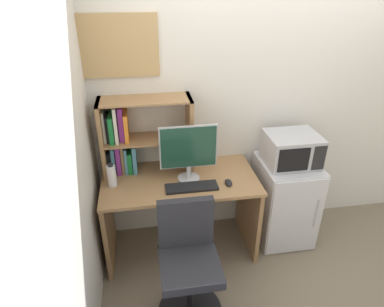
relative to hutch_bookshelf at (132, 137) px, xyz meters
The scene contains 12 objects.
wall_back 1.68m from the hutch_bookshelf, ahead, with size 6.40×0.04×2.60m, color silver.
wall_left 1.53m from the hutch_bookshelf, 103.55° to the right, with size 0.04×4.40×2.60m, color silver.
desk 0.70m from the hutch_bookshelf, 29.73° to the right, with size 1.31×0.67×0.77m.
hutch_bookshelf is the anchor object (origin of this frame).
monitor 0.50m from the hutch_bookshelf, 27.18° to the right, with size 0.47×0.19×0.49m.
keyboard 0.66m from the hutch_bookshelf, 39.58° to the right, with size 0.43×0.14×0.02m, color black.
computer_mouse 0.89m from the hutch_bookshelf, 25.45° to the right, with size 0.06×0.10×0.03m, color black.
water_bottle 0.37m from the hutch_bookshelf, 129.03° to the right, with size 0.07×0.07×0.20m.
mini_fridge 1.54m from the hutch_bookshelf, ahead, with size 0.50×0.57×0.81m.
microwave 1.38m from the hutch_bookshelf, ahead, with size 0.45×0.38×0.27m.
desk_chair 1.15m from the hutch_bookshelf, 68.16° to the right, with size 0.49×0.49×0.93m.
wall_corkboard 0.74m from the hutch_bookshelf, 134.01° to the left, with size 0.75×0.02×0.48m, color tan.
Camera 1 is at (-1.18, -2.74, 2.31)m, focal length 31.56 mm.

